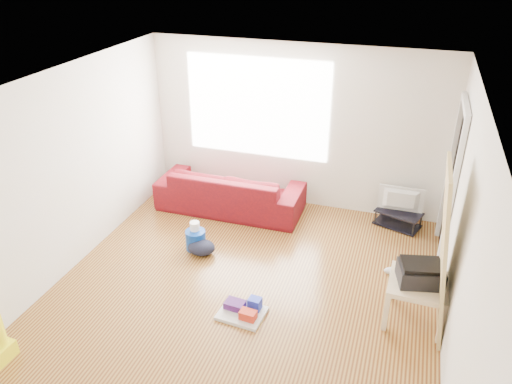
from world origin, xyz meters
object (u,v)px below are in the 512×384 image
(bucket, at_px, (196,248))
(backpack, at_px, (202,254))
(sofa, at_px, (231,209))
(side_table, at_px, (418,288))
(tv_stand, at_px, (398,218))
(cleaning_tray, at_px, (243,310))

(bucket, bearing_deg, backpack, -38.02)
(sofa, distance_m, side_table, 3.32)
(side_table, xyz_separation_m, backpack, (-2.75, 0.44, -0.43))
(sofa, distance_m, bucket, 1.19)
(side_table, bearing_deg, backpack, 170.86)
(side_table, height_order, backpack, side_table)
(sofa, xyz_separation_m, tv_stand, (2.51, 0.27, 0.13))
(side_table, height_order, cleaning_tray, side_table)
(bucket, xyz_separation_m, backpack, (0.13, -0.10, 0.00))
(bucket, relative_size, cleaning_tray, 0.51)
(sofa, xyz_separation_m, backpack, (0.06, -1.28, 0.00))
(bucket, bearing_deg, tv_stand, 29.49)
(side_table, bearing_deg, sofa, 148.47)
(cleaning_tray, bearing_deg, backpack, 134.04)
(tv_stand, relative_size, cleaning_tray, 1.34)
(tv_stand, distance_m, bucket, 2.96)
(sofa, bearing_deg, backpack, 92.88)
(tv_stand, height_order, cleaning_tray, tv_stand)
(backpack, bearing_deg, tv_stand, 20.79)
(sofa, height_order, tv_stand, sofa)
(sofa, distance_m, tv_stand, 2.53)
(tv_stand, distance_m, side_table, 2.04)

